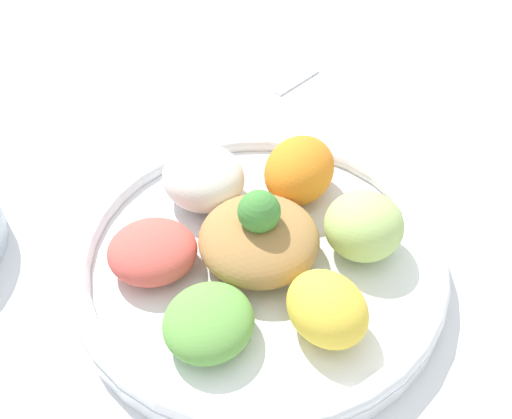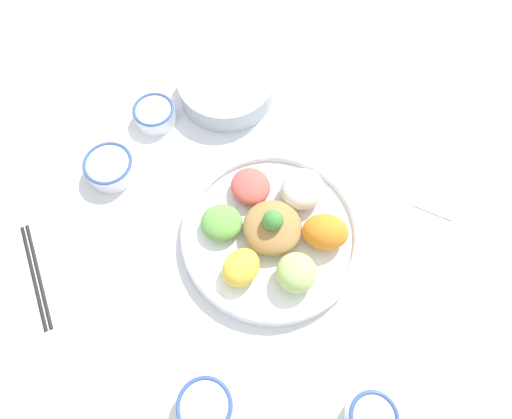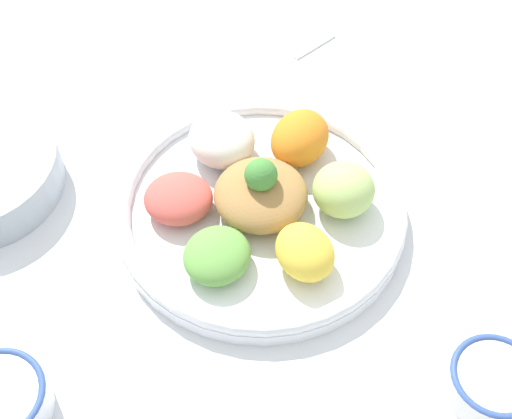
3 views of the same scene
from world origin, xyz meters
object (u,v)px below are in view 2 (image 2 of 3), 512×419
(salad_platter, at_px, (274,230))
(sauce_bowl_red, at_px, (371,417))
(chopsticks_pair_near, at_px, (35,276))
(serving_spoon_main, at_px, (451,217))
(rice_bowl_plain, at_px, (110,167))
(side_serving_bowl, at_px, (226,86))
(sauce_bowl_dark, at_px, (205,406))
(rice_bowl_blue, at_px, (155,113))

(salad_platter, distance_m, sauce_bowl_red, 0.37)
(chopsticks_pair_near, relative_size, serving_spoon_main, 2.06)
(chopsticks_pair_near, bearing_deg, rice_bowl_plain, 128.74)
(chopsticks_pair_near, bearing_deg, salad_platter, 76.72)
(salad_platter, distance_m, side_serving_bowl, 0.37)
(sauce_bowl_dark, distance_m, serving_spoon_main, 0.60)
(sauce_bowl_red, bearing_deg, side_serving_bowl, -4.28)
(sauce_bowl_red, height_order, serving_spoon_main, sauce_bowl_red)
(rice_bowl_blue, bearing_deg, salad_platter, -162.17)
(rice_bowl_blue, xyz_separation_m, side_serving_bowl, (-0.00, -0.18, 0.01))
(chopsticks_pair_near, bearing_deg, rice_bowl_blue, 127.86)
(rice_bowl_blue, xyz_separation_m, chopsticks_pair_near, (-0.25, 0.34, -0.02))
(salad_platter, bearing_deg, sauce_bowl_red, -179.78)
(salad_platter, distance_m, sauce_bowl_dark, 0.34)
(salad_platter, relative_size, chopsticks_pair_near, 1.61)
(side_serving_bowl, bearing_deg, serving_spoon_main, -149.06)
(side_serving_bowl, bearing_deg, salad_platter, 171.28)
(rice_bowl_blue, distance_m, rice_bowl_plain, 0.16)
(sauce_bowl_dark, height_order, rice_bowl_plain, rice_bowl_plain)
(sauce_bowl_red, bearing_deg, chopsticks_pair_near, 43.31)
(sauce_bowl_dark, relative_size, serving_spoon_main, 0.87)
(sauce_bowl_red, xyz_separation_m, chopsticks_pair_near, (0.49, 0.46, -0.02))
(sauce_bowl_dark, bearing_deg, sauce_bowl_red, -118.39)
(salad_platter, bearing_deg, serving_spoon_main, -109.12)
(rice_bowl_plain, distance_m, chopsticks_pair_near, 0.26)
(salad_platter, relative_size, serving_spoon_main, 3.31)
(sauce_bowl_red, relative_size, sauce_bowl_dark, 0.87)
(sauce_bowl_red, distance_m, rice_bowl_blue, 0.75)
(salad_platter, xyz_separation_m, sauce_bowl_red, (-0.37, -0.00, -0.00))
(sauce_bowl_red, relative_size, rice_bowl_blue, 0.89)
(salad_platter, xyz_separation_m, rice_bowl_blue, (0.37, 0.12, -0.01))
(salad_platter, height_order, chopsticks_pair_near, salad_platter)
(rice_bowl_plain, xyz_separation_m, chopsticks_pair_near, (-0.16, 0.21, -0.02))
(sauce_bowl_dark, xyz_separation_m, chopsticks_pair_near, (0.35, 0.21, -0.02))
(sauce_bowl_dark, height_order, chopsticks_pair_near, sauce_bowl_dark)
(salad_platter, bearing_deg, rice_bowl_blue, 17.83)
(salad_platter, height_order, side_serving_bowl, salad_platter)
(sauce_bowl_dark, distance_m, side_serving_bowl, 0.67)
(sauce_bowl_red, relative_size, serving_spoon_main, 0.76)
(side_serving_bowl, relative_size, serving_spoon_main, 2.00)
(sauce_bowl_red, bearing_deg, sauce_bowl_dark, 61.61)
(salad_platter, xyz_separation_m, chopsticks_pair_near, (0.12, 0.46, -0.02))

